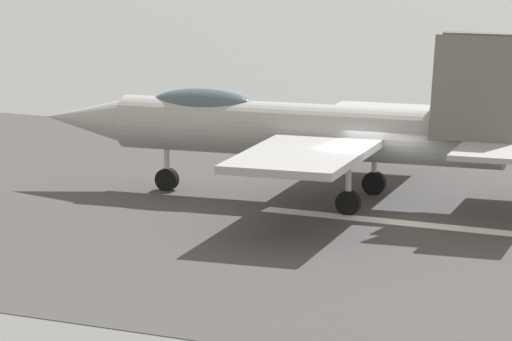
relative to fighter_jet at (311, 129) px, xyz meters
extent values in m
plane|color=slate|center=(-2.70, 1.81, -2.35)|extent=(400.00, 400.00, 0.00)
cube|color=#434143|center=(-2.70, 1.81, -2.34)|extent=(240.00, 26.00, 0.02)
cube|color=white|center=(-3.23, 1.81, -2.33)|extent=(8.00, 0.70, 0.00)
cylinder|color=#9C9FA4|center=(0.10, 0.01, -0.08)|extent=(12.71, 3.09, 1.74)
cone|color=#9C9FA4|center=(7.81, 0.85, -0.08)|extent=(3.05, 1.79, 1.48)
ellipsoid|color=#3F5160|center=(3.64, 0.40, 0.57)|extent=(3.70, 1.48, 1.10)
cylinder|color=#47423D|center=(-6.38, -0.14, -0.08)|extent=(2.31, 1.33, 1.10)
cube|color=#9C9FA4|center=(-1.30, 3.64, -0.18)|extent=(4.00, 6.10, 0.24)
cube|color=#9C9FA4|center=(-0.48, -3.83, -0.18)|extent=(4.00, 6.10, 0.24)
cube|color=#9C9FA4|center=(-6.58, 1.70, 0.02)|extent=(2.69, 3.04, 0.16)
cube|color=#5E5C5D|center=(-5.45, 0.31, 1.62)|extent=(2.69, 1.22, 3.14)
cube|color=#5E5C5D|center=(-5.26, -1.48, 1.62)|extent=(2.69, 1.22, 3.14)
cylinder|color=silver|center=(4.92, 0.54, -1.65)|extent=(0.18, 0.18, 1.40)
cylinder|color=black|center=(4.92, 0.54, -1.97)|extent=(0.79, 0.38, 0.76)
cylinder|color=silver|center=(-1.86, 1.41, -1.65)|extent=(0.18, 0.18, 1.40)
cylinder|color=black|center=(-1.86, 1.41, -1.97)|extent=(0.79, 0.38, 0.76)
cylinder|color=silver|center=(-1.51, -1.77, -1.65)|extent=(0.18, 0.18, 1.40)
cylinder|color=black|center=(-1.51, -1.77, -1.97)|extent=(0.79, 0.38, 0.76)
cone|color=orange|center=(4.97, -11.21, -2.07)|extent=(0.44, 0.44, 0.55)
camera|label=1|loc=(-18.22, 43.24, 7.75)|focal=105.00mm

